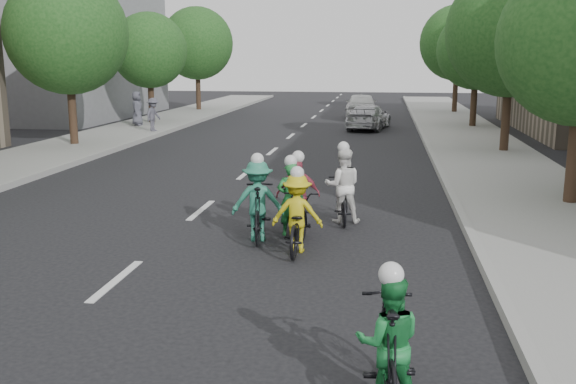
% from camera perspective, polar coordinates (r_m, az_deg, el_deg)
% --- Properties ---
extents(ground, '(120.00, 120.00, 0.00)m').
position_cam_1_polar(ground, '(10.96, -15.03, -7.62)').
color(ground, black).
rests_on(ground, ground).
extents(sidewalk_left, '(4.00, 80.00, 0.15)m').
position_cam_1_polar(sidewalk_left, '(23.25, -23.49, 2.20)').
color(sidewalk_left, gray).
rests_on(sidewalk_left, ground).
extents(curb_left, '(0.18, 80.00, 0.18)m').
position_cam_1_polar(curb_left, '(22.28, -19.22, 2.18)').
color(curb_left, '#999993').
rests_on(curb_left, ground).
extents(sidewalk_right, '(4.00, 80.00, 0.15)m').
position_cam_1_polar(sidewalk_right, '(20.11, 19.06, 1.16)').
color(sidewalk_right, gray).
rests_on(sidewalk_right, ground).
extents(curb_right, '(0.18, 80.00, 0.18)m').
position_cam_1_polar(curb_right, '(19.84, 13.53, 1.39)').
color(curb_right, '#999993').
rests_on(curb_right, ground).
extents(bldg_sw, '(10.00, 14.00, 8.00)m').
position_cam_1_polar(bldg_sw, '(42.57, -20.39, 11.69)').
color(bldg_sw, slate).
rests_on(bldg_sw, ground).
extents(tree_l_3, '(4.80, 4.80, 6.93)m').
position_cam_1_polar(tree_l_3, '(27.45, -19.04, 13.18)').
color(tree_l_3, black).
rests_on(tree_l_3, ground).
extents(tree_l_4, '(4.00, 4.00, 5.97)m').
position_cam_1_polar(tree_l_4, '(35.69, -12.24, 12.20)').
color(tree_l_4, black).
rests_on(tree_l_4, ground).
extents(tree_l_5, '(4.80, 4.80, 6.93)m').
position_cam_1_polar(tree_l_5, '(44.25, -8.10, 12.94)').
color(tree_l_5, black).
rests_on(tree_l_5, ground).
extents(tree_r_1, '(4.80, 4.80, 6.93)m').
position_cam_1_polar(tree_r_1, '(25.47, 19.27, 13.32)').
color(tree_r_1, black).
rests_on(tree_r_1, ground).
extents(tree_r_2, '(4.00, 4.00, 5.97)m').
position_cam_1_polar(tree_r_2, '(34.35, 16.43, 12.02)').
color(tree_r_2, black).
rests_on(tree_r_2, ground).
extents(tree_r_3, '(4.80, 4.80, 6.93)m').
position_cam_1_polar(tree_r_3, '(43.30, 14.85, 12.70)').
color(tree_r_3, black).
rests_on(tree_r_3, ground).
extents(cyclist_0, '(0.87, 1.83, 1.80)m').
position_cam_1_polar(cyclist_0, '(14.21, 4.90, -0.13)').
color(cyclist_0, black).
rests_on(cyclist_0, ground).
extents(cyclist_1, '(1.11, 1.93, 1.76)m').
position_cam_1_polar(cyclist_1, '(12.76, -2.66, -1.25)').
color(cyclist_1, black).
rests_on(cyclist_1, ground).
extents(cyclist_2, '(0.73, 1.94, 1.58)m').
position_cam_1_polar(cyclist_2, '(6.92, 8.92, -13.53)').
color(cyclist_2, black).
rests_on(cyclist_2, ground).
extents(cyclist_3, '(0.96, 1.92, 1.63)m').
position_cam_1_polar(cyclist_3, '(12.03, 0.85, -2.47)').
color(cyclist_3, black).
rests_on(cyclist_3, ground).
extents(cyclist_4, '(0.97, 1.84, 1.71)m').
position_cam_1_polar(cyclist_4, '(13.42, 0.94, -0.81)').
color(cyclist_4, black).
rests_on(cyclist_4, ground).
extents(cyclist_5, '(0.76, 1.63, 1.66)m').
position_cam_1_polar(cyclist_5, '(13.15, 0.28, -1.32)').
color(cyclist_5, black).
rests_on(cyclist_5, ground).
extents(follow_car_lead, '(2.46, 4.50, 1.24)m').
position_cam_1_polar(follow_car_lead, '(33.16, 7.17, 6.63)').
color(follow_car_lead, '#B2B3B7').
rests_on(follow_car_lead, ground).
extents(follow_car_trail, '(2.07, 4.62, 1.54)m').
position_cam_1_polar(follow_car_trail, '(39.06, 6.52, 7.65)').
color(follow_car_trail, white).
rests_on(follow_car_trail, ground).
extents(spectator_0, '(0.78, 1.11, 1.57)m').
position_cam_1_polar(spectator_0, '(31.31, -11.89, 6.75)').
color(spectator_0, '#52505E').
rests_on(spectator_0, sidewalk_left).
extents(spectator_1, '(0.45, 0.90, 1.48)m').
position_cam_1_polar(spectator_1, '(34.54, -13.28, 7.07)').
color(spectator_1, '#454550').
rests_on(spectator_1, sidewalk_left).
extents(spectator_2, '(0.64, 0.91, 1.75)m').
position_cam_1_polar(spectator_2, '(34.24, -13.28, 7.25)').
color(spectator_2, '#4D4E5A').
rests_on(spectator_2, sidewalk_left).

